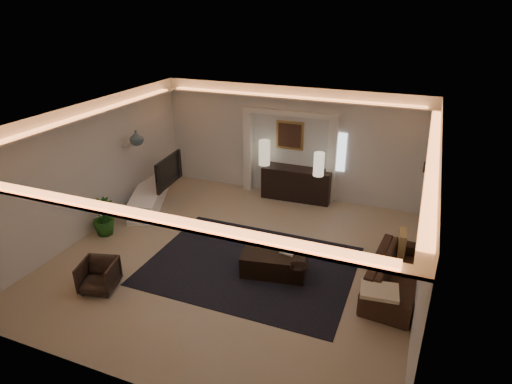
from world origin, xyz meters
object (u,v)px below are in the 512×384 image
at_px(sofa, 397,274).
at_px(armchair, 99,276).
at_px(coffee_table, 274,264).
at_px(console, 297,184).

bearing_deg(sofa, armchair, 117.33).
bearing_deg(coffee_table, armchair, -159.28).
bearing_deg(armchair, coffee_table, 15.20).
xyz_separation_m(console, armchair, (-2.17, -5.17, -0.11)).
height_order(sofa, coffee_table, sofa).
bearing_deg(sofa, console, 47.51).
bearing_deg(console, coffee_table, -82.28).
bearing_deg(armchair, console, 51.73).
bearing_deg(sofa, coffee_table, 104.60).
relative_size(console, armchair, 2.86).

